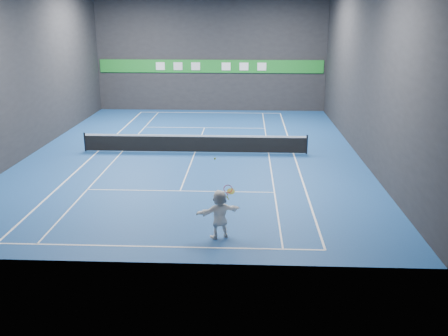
{
  "coord_description": "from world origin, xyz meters",
  "views": [
    {
      "loc": [
        2.86,
        -26.81,
        7.35
      ],
      "look_at": [
        1.98,
        -7.77,
        1.5
      ],
      "focal_mm": 40.0,
      "sensor_mm": 36.0,
      "label": 1
    }
  ],
  "objects_px": {
    "tennis_ball": "(215,159)",
    "tennis_net": "(195,143)",
    "tennis_racket": "(228,190)",
    "player": "(220,214)"
  },
  "relations": [
    {
      "from": "tennis_ball",
      "to": "tennis_net",
      "type": "distance_m",
      "value": 11.42
    },
    {
      "from": "tennis_ball",
      "to": "tennis_racket",
      "type": "relative_size",
      "value": 0.12
    },
    {
      "from": "player",
      "to": "tennis_ball",
      "type": "bearing_deg",
      "value": -27.81
    },
    {
      "from": "tennis_net",
      "to": "tennis_racket",
      "type": "bearing_deg",
      "value": -78.32
    },
    {
      "from": "tennis_net",
      "to": "tennis_racket",
      "type": "distance_m",
      "value": 11.29
    },
    {
      "from": "player",
      "to": "tennis_ball",
      "type": "xyz_separation_m",
      "value": [
        -0.15,
        0.01,
        1.96
      ]
    },
    {
      "from": "tennis_net",
      "to": "player",
      "type": "bearing_deg",
      "value": -79.82
    },
    {
      "from": "player",
      "to": "tennis_racket",
      "type": "bearing_deg",
      "value": 165.12
    },
    {
      "from": "player",
      "to": "tennis_ball",
      "type": "distance_m",
      "value": 1.97
    },
    {
      "from": "tennis_net",
      "to": "tennis_racket",
      "type": "height_order",
      "value": "tennis_racket"
    }
  ]
}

